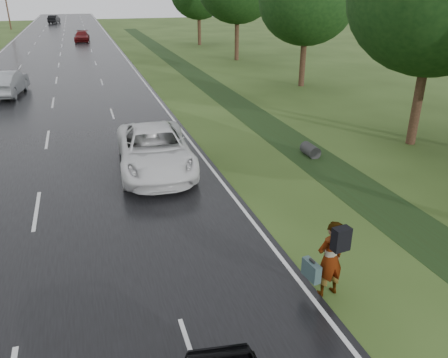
% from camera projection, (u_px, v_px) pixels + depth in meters
% --- Properties ---
extents(road, '(14.00, 180.00, 0.04)m').
position_uv_depth(road, '(60.00, 58.00, 47.14)').
color(road, black).
rests_on(road, ground).
extents(edge_stripe_east, '(0.12, 180.00, 0.01)m').
position_uv_depth(edge_stripe_east, '(123.00, 55.00, 49.03)').
color(edge_stripe_east, silver).
rests_on(edge_stripe_east, road).
extents(center_line, '(0.12, 180.00, 0.01)m').
position_uv_depth(center_line, '(60.00, 58.00, 47.13)').
color(center_line, silver).
rests_on(center_line, road).
extents(drainage_ditch, '(2.20, 120.00, 0.56)m').
position_uv_depth(drainage_ditch, '(244.00, 108.00, 27.46)').
color(drainage_ditch, black).
rests_on(drainage_ditch, ground).
extents(tree_east_c, '(7.00, 7.00, 9.29)m').
position_uv_depth(tree_east_c, '(307.00, 1.00, 31.50)').
color(tree_east_c, '#332215').
rests_on(tree_east_c, ground).
extents(pedestrian, '(0.97, 0.80, 2.05)m').
position_uv_depth(pedestrian, '(330.00, 258.00, 10.48)').
color(pedestrian, '#A5998C').
rests_on(pedestrian, ground).
extents(white_pickup, '(3.25, 6.40, 1.73)m').
position_uv_depth(white_pickup, '(155.00, 150.00, 17.95)').
color(white_pickup, white).
rests_on(white_pickup, road).
extents(silver_sedan, '(2.53, 5.45, 1.73)m').
position_uv_depth(silver_sedan, '(6.00, 83.00, 30.49)').
color(silver_sedan, gray).
rests_on(silver_sedan, road).
extents(far_car_red, '(2.30, 4.85, 1.37)m').
position_uv_depth(far_car_red, '(82.00, 36.00, 61.35)').
color(far_car_red, '#680B0C').
rests_on(far_car_red, road).
extents(far_car_dark, '(2.49, 5.09, 1.61)m').
position_uv_depth(far_car_dark, '(54.00, 19.00, 92.82)').
color(far_car_dark, black).
rests_on(far_car_dark, road).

